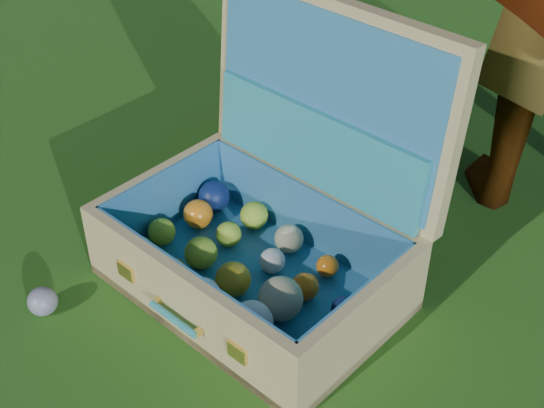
{
  "coord_description": "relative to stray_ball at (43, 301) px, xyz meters",
  "views": [
    {
      "loc": [
        0.57,
        -0.87,
        1.2
      ],
      "look_at": [
        -0.12,
        0.25,
        0.19
      ],
      "focal_mm": 50.0,
      "sensor_mm": 36.0,
      "label": 1
    }
  ],
  "objects": [
    {
      "name": "suitcase",
      "position": [
        0.36,
        0.38,
        0.14
      ],
      "size": [
        0.72,
        0.61,
        0.61
      ],
      "rotation": [
        0.0,
        0.0,
        -0.19
      ],
      "color": "tan",
      "rests_on": "ground"
    },
    {
      "name": "ground",
      "position": [
        0.47,
        0.13,
        -0.03
      ],
      "size": [
        60.0,
        60.0,
        0.0
      ],
      "primitive_type": "plane",
      "color": "#215114",
      "rests_on": "ground"
    },
    {
      "name": "stray_ball",
      "position": [
        0.0,
        0.0,
        0.0
      ],
      "size": [
        0.07,
        0.07,
        0.07
      ],
      "primitive_type": "sphere",
      "color": "#385791",
      "rests_on": "ground"
    }
  ]
}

